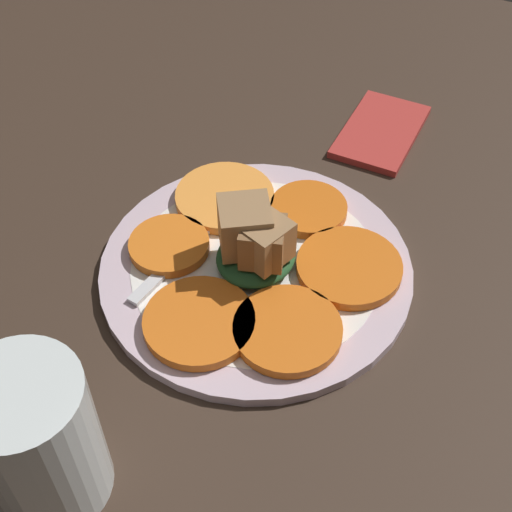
{
  "coord_description": "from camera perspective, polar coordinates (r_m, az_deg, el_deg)",
  "views": [
    {
      "loc": [
        38.24,
        18.59,
        49.82
      ],
      "look_at": [
        0.0,
        0.0,
        4.1
      ],
      "focal_mm": 50.0,
      "sensor_mm": 36.0,
      "label": 1
    }
  ],
  "objects": [
    {
      "name": "table_slab",
      "position": [
        0.65,
        0.0,
        -1.87
      ],
      "size": [
        120.0,
        120.0,
        2.0
      ],
      "primitive_type": "cube",
      "color": "#38281E",
      "rests_on": "ground"
    },
    {
      "name": "plate",
      "position": [
        0.64,
        0.0,
        -0.97
      ],
      "size": [
        27.8,
        27.8,
        1.05
      ],
      "color": "silver",
      "rests_on": "table_slab"
    },
    {
      "name": "carrot_slice_0",
      "position": [
        0.58,
        2.53,
        -5.92
      ],
      "size": [
        8.95,
        8.95,
        0.91
      ],
      "primitive_type": "cylinder",
      "color": "orange",
      "rests_on": "plate"
    },
    {
      "name": "carrot_slice_1",
      "position": [
        0.63,
        7.46,
        -0.87
      ],
      "size": [
        9.31,
        9.31,
        0.91
      ],
      "primitive_type": "cylinder",
      "color": "#D66115",
      "rests_on": "plate"
    },
    {
      "name": "carrot_slice_2",
      "position": [
        0.68,
        4.23,
        3.79
      ],
      "size": [
        7.29,
        7.29,
        0.91
      ],
      "primitive_type": "cylinder",
      "color": "orange",
      "rests_on": "plate"
    },
    {
      "name": "carrot_slice_3",
      "position": [
        0.69,
        -2.52,
        4.73
      ],
      "size": [
        9.53,
        9.53,
        0.91
      ],
      "primitive_type": "cylinder",
      "color": "#F99539",
      "rests_on": "plate"
    },
    {
      "name": "carrot_slice_4",
      "position": [
        0.65,
        -6.96,
        0.86
      ],
      "size": [
        7.29,
        7.29,
        0.91
      ],
      "primitive_type": "cylinder",
      "color": "orange",
      "rests_on": "plate"
    },
    {
      "name": "carrot_slice_5",
      "position": [
        0.59,
        -4.57,
        -5.27
      ],
      "size": [
        9.25,
        9.25,
        0.91
      ],
      "primitive_type": "cylinder",
      "color": "orange",
      "rests_on": "plate"
    },
    {
      "name": "center_pile",
      "position": [
        0.61,
        -0.02,
        1.11
      ],
      "size": [
        7.62,
        7.55,
        6.37
      ],
      "color": "#235128",
      "rests_on": "plate"
    },
    {
      "name": "fork",
      "position": [
        0.66,
        -4.31,
        1.83
      ],
      "size": [
        18.91,
        4.3,
        0.4
      ],
      "rotation": [
        0.0,
        0.0,
        -0.14
      ],
      "color": "silver",
      "rests_on": "plate"
    },
    {
      "name": "water_glass",
      "position": [
        0.5,
        -17.15,
        -13.96
      ],
      "size": [
        8.26,
        8.26,
        11.92
      ],
      "color": "silver",
      "rests_on": "table_slab"
    },
    {
      "name": "napkin",
      "position": [
        0.8,
        9.95,
        9.79
      ],
      "size": [
        12.51,
        7.51,
        0.8
      ],
      "color": "#B2332D",
      "rests_on": "table_slab"
    }
  ]
}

